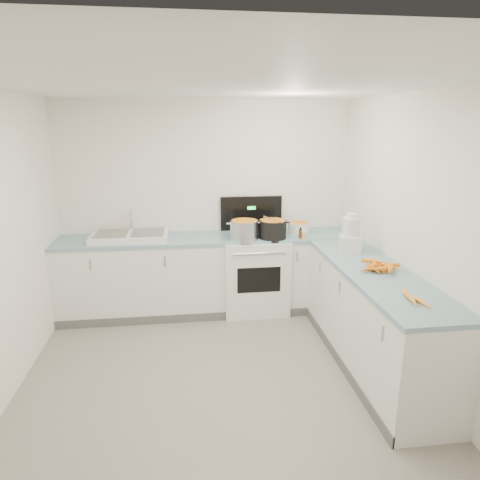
{
  "coord_description": "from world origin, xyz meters",
  "views": [
    {
      "loc": [
        -0.24,
        -3.17,
        2.23
      ],
      "look_at": [
        0.3,
        1.1,
        1.05
      ],
      "focal_mm": 32.0,
      "sensor_mm": 36.0,
      "label": 1
    }
  ],
  "objects": [
    {
      "name": "floor",
      "position": [
        0.0,
        0.0,
        0.0
      ],
      "size": [
        3.5,
        4.0,
        0.0
      ],
      "primitive_type": null,
      "color": "gray",
      "rests_on": "ground"
    },
    {
      "name": "ceiling",
      "position": [
        0.0,
        0.0,
        2.5
      ],
      "size": [
        3.5,
        4.0,
        0.0
      ],
      "primitive_type": null,
      "rotation": [
        3.14,
        0.0,
        0.0
      ],
      "color": "white",
      "rests_on": "ground"
    },
    {
      "name": "wall_back",
      "position": [
        0.0,
        2.0,
        1.25
      ],
      "size": [
        3.5,
        0.0,
        2.5
      ],
      "primitive_type": null,
      "rotation": [
        1.57,
        0.0,
        0.0
      ],
      "color": "white",
      "rests_on": "ground"
    },
    {
      "name": "wall_front",
      "position": [
        0.0,
        -2.0,
        1.25
      ],
      "size": [
        3.5,
        0.0,
        2.5
      ],
      "primitive_type": null,
      "rotation": [
        -1.57,
        0.0,
        0.0
      ],
      "color": "white",
      "rests_on": "ground"
    },
    {
      "name": "wall_right",
      "position": [
        1.75,
        0.0,
        1.25
      ],
      "size": [
        0.0,
        4.0,
        2.5
      ],
      "primitive_type": null,
      "rotation": [
        1.57,
        0.0,
        -1.57
      ],
      "color": "white",
      "rests_on": "ground"
    },
    {
      "name": "counter_back",
      "position": [
        0.0,
        1.7,
        0.47
      ],
      "size": [
        3.5,
        0.62,
        0.94
      ],
      "color": "white",
      "rests_on": "ground"
    },
    {
      "name": "counter_right",
      "position": [
        1.45,
        0.3,
        0.47
      ],
      "size": [
        0.62,
        2.2,
        0.94
      ],
      "color": "white",
      "rests_on": "ground"
    },
    {
      "name": "stove",
      "position": [
        0.55,
        1.69,
        0.47
      ],
      "size": [
        0.76,
        0.65,
        1.36
      ],
      "color": "white",
      "rests_on": "ground"
    },
    {
      "name": "sink",
      "position": [
        -0.9,
        1.7,
        0.98
      ],
      "size": [
        0.86,
        0.52,
        0.31
      ],
      "color": "white",
      "rests_on": "counter_back"
    },
    {
      "name": "steel_pot",
      "position": [
        0.4,
        1.53,
        1.04
      ],
      "size": [
        0.43,
        0.43,
        0.24
      ],
      "primitive_type": "cylinder",
      "rotation": [
        0.0,
        0.0,
        -0.43
      ],
      "color": "silver",
      "rests_on": "stove"
    },
    {
      "name": "black_pot",
      "position": [
        0.74,
        1.54,
        1.03
      ],
      "size": [
        0.34,
        0.34,
        0.23
      ],
      "primitive_type": "cylinder",
      "rotation": [
        0.0,
        0.0,
        0.06
      ],
      "color": "black",
      "rests_on": "stove"
    },
    {
      "name": "wooden_spoon",
      "position": [
        0.74,
        1.54,
        1.16
      ],
      "size": [
        0.16,
        0.36,
        0.02
      ],
      "primitive_type": "cylinder",
      "rotation": [
        1.57,
        0.0,
        0.39
      ],
      "color": "#AD7A47",
      "rests_on": "black_pot"
    },
    {
      "name": "mixing_bowl",
      "position": [
        1.1,
        1.76,
        1.0
      ],
      "size": [
        0.32,
        0.32,
        0.12
      ],
      "primitive_type": "cylinder",
      "rotation": [
        0.0,
        0.0,
        -0.25
      ],
      "color": "white",
      "rests_on": "counter_back"
    },
    {
      "name": "extract_bottle",
      "position": [
        1.05,
        1.49,
        0.99
      ],
      "size": [
        0.04,
        0.04,
        0.1
      ],
      "primitive_type": "cylinder",
      "color": "#593319",
      "rests_on": "counter_back"
    },
    {
      "name": "spice_jar",
      "position": [
        1.08,
        1.44,
        0.98
      ],
      "size": [
        0.05,
        0.05,
        0.08
      ],
      "primitive_type": "cylinder",
      "color": "#E5B266",
      "rests_on": "counter_back"
    },
    {
      "name": "food_processor",
      "position": [
        1.42,
        0.91,
        1.11
      ],
      "size": [
        0.25,
        0.28,
        0.4
      ],
      "color": "white",
      "rests_on": "counter_right"
    },
    {
      "name": "carrot_pile",
      "position": [
        1.47,
        0.31,
        0.97
      ],
      "size": [
        0.46,
        0.45,
        0.08
      ],
      "color": "orange",
      "rests_on": "counter_right"
    },
    {
      "name": "peeled_carrots",
      "position": [
        1.42,
        -0.4,
        0.96
      ],
      "size": [
        0.13,
        0.36,
        0.04
      ],
      "color": "orange",
      "rests_on": "counter_right"
    },
    {
      "name": "peelings",
      "position": [
        -1.09,
        1.68,
        1.02
      ],
      "size": [
        0.18,
        0.18,
        0.01
      ],
      "color": "tan",
      "rests_on": "sink"
    }
  ]
}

